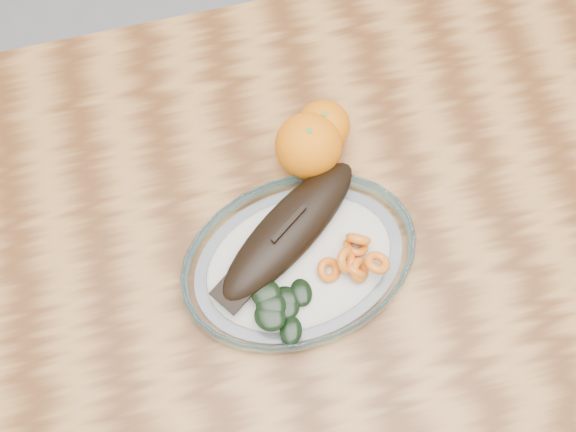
# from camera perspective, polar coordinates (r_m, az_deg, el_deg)

# --- Properties ---
(ground) EXTENTS (3.00, 3.00, 0.00)m
(ground) POSITION_cam_1_polar(r_m,az_deg,el_deg) (1.67, 2.72, -10.40)
(ground) COLOR slate
(ground) RESTS_ON ground
(dining_table) EXTENTS (1.20, 0.80, 0.75)m
(dining_table) POSITION_cam_1_polar(r_m,az_deg,el_deg) (1.03, 4.33, -4.02)
(dining_table) COLOR #572F14
(dining_table) RESTS_ON ground
(plated_meal) EXTENTS (0.61, 0.61, 0.08)m
(plated_meal) POSITION_cam_1_polar(r_m,az_deg,el_deg) (0.91, 0.85, -3.40)
(plated_meal) COLOR white
(plated_meal) RESTS_ON dining_table
(orange_left) EXTENTS (0.09, 0.09, 0.09)m
(orange_left) POSITION_cam_1_polar(r_m,az_deg,el_deg) (0.94, 1.63, 5.58)
(orange_left) COLOR #F86505
(orange_left) RESTS_ON dining_table
(orange_right) EXTENTS (0.07, 0.07, 0.07)m
(orange_right) POSITION_cam_1_polar(r_m,az_deg,el_deg) (0.96, 2.81, 7.10)
(orange_right) COLOR #F86505
(orange_right) RESTS_ON dining_table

